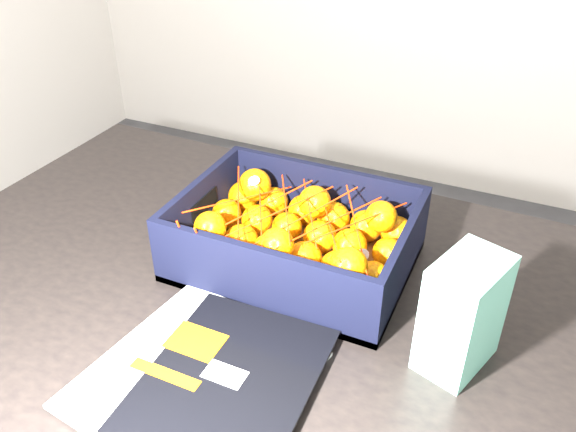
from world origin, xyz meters
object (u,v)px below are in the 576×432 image
at_px(table, 257,330).
at_px(retail_carton, 463,314).
at_px(produce_crate, 296,244).
at_px(magazine_stack, 205,376).

xyz_separation_m(table, retail_carton, (0.32, -0.03, 0.18)).
bearing_deg(produce_crate, table, -113.22).
distance_m(table, produce_crate, 0.16).
xyz_separation_m(table, produce_crate, (0.03, 0.08, 0.14)).
xyz_separation_m(magazine_stack, produce_crate, (0.00, 0.28, 0.03)).
bearing_deg(produce_crate, retail_carton, -20.94).
distance_m(produce_crate, retail_carton, 0.31).
relative_size(magazine_stack, produce_crate, 0.87).
relative_size(magazine_stack, retail_carton, 1.96).
distance_m(table, magazine_stack, 0.23).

